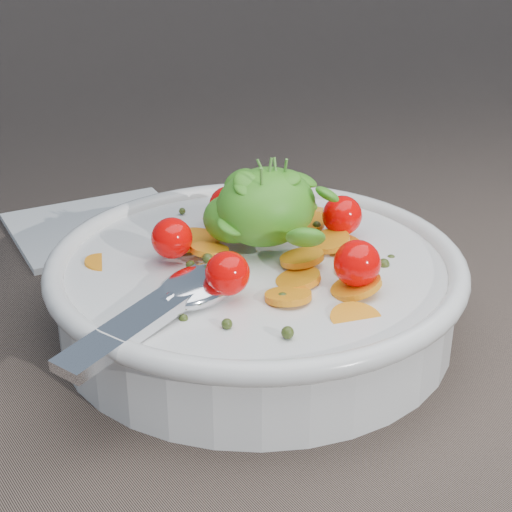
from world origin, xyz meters
TOP-DOWN VIEW (x-y plane):
  - ground at (0.00, 0.00)m, footprint 6.00×6.00m
  - bowl at (0.01, 0.03)m, footprint 0.32×0.30m
  - napkin at (-0.01, 0.27)m, footprint 0.17×0.16m

SIDE VIEW (x-z plane):
  - ground at x=0.00m, z-range 0.00..0.00m
  - napkin at x=-0.01m, z-range 0.00..0.01m
  - bowl at x=0.01m, z-range -0.03..0.10m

